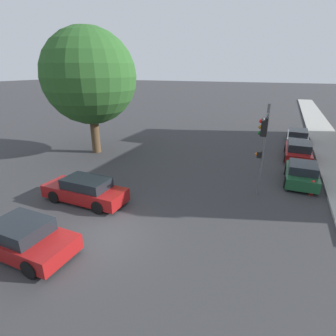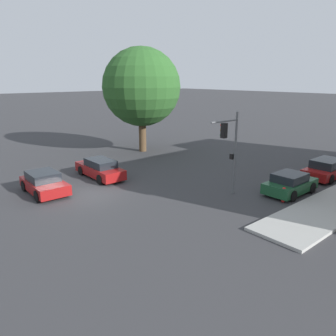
{
  "view_description": "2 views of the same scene",
  "coord_description": "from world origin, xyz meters",
  "px_view_note": "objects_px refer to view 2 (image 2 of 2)",
  "views": [
    {
      "loc": [
        6.53,
        -7.8,
        6.96
      ],
      "look_at": [
        0.93,
        5.19,
        1.59
      ],
      "focal_mm": 28.0,
      "sensor_mm": 36.0,
      "label": 1
    },
    {
      "loc": [
        18.33,
        -9.03,
        7.25
      ],
      "look_at": [
        1.52,
        5.35,
        1.12
      ],
      "focal_mm": 35.0,
      "sensor_mm": 36.0,
      "label": 2
    }
  ],
  "objects_px": {
    "parked_car_1": "(327,169)",
    "fire_hydrant": "(284,194)",
    "street_tree": "(142,87)",
    "crossing_car_0": "(100,169)",
    "traffic_signal": "(229,142)",
    "crossing_car_1": "(44,183)",
    "parked_car_0": "(290,184)"
  },
  "relations": [
    {
      "from": "parked_car_0",
      "to": "crossing_car_0",
      "type": "bearing_deg",
      "value": 124.14
    },
    {
      "from": "traffic_signal",
      "to": "crossing_car_1",
      "type": "height_order",
      "value": "traffic_signal"
    },
    {
      "from": "street_tree",
      "to": "crossing_car_1",
      "type": "xyz_separation_m",
      "value": [
        6.02,
        -12.3,
        -5.67
      ]
    },
    {
      "from": "parked_car_0",
      "to": "fire_hydrant",
      "type": "height_order",
      "value": "parked_car_0"
    },
    {
      "from": "crossing_car_0",
      "to": "parked_car_0",
      "type": "relative_size",
      "value": 1.23
    },
    {
      "from": "parked_car_0",
      "to": "fire_hydrant",
      "type": "bearing_deg",
      "value": -162.06
    },
    {
      "from": "street_tree",
      "to": "parked_car_1",
      "type": "relative_size",
      "value": 2.17
    },
    {
      "from": "traffic_signal",
      "to": "fire_hydrant",
      "type": "relative_size",
      "value": 5.72
    },
    {
      "from": "parked_car_0",
      "to": "fire_hydrant",
      "type": "relative_size",
      "value": 4.2
    },
    {
      "from": "fire_hydrant",
      "to": "parked_car_1",
      "type": "bearing_deg",
      "value": 94.75
    },
    {
      "from": "street_tree",
      "to": "crossing_car_1",
      "type": "height_order",
      "value": "street_tree"
    },
    {
      "from": "traffic_signal",
      "to": "parked_car_0",
      "type": "xyz_separation_m",
      "value": [
        2.44,
        3.29,
        -2.75
      ]
    },
    {
      "from": "street_tree",
      "to": "traffic_signal",
      "type": "xyz_separation_m",
      "value": [
        13.98,
        -3.62,
        -2.92
      ]
    },
    {
      "from": "parked_car_1",
      "to": "crossing_car_0",
      "type": "bearing_deg",
      "value": 139.1
    },
    {
      "from": "fire_hydrant",
      "to": "traffic_signal",
      "type": "bearing_deg",
      "value": -150.84
    },
    {
      "from": "street_tree",
      "to": "fire_hydrant",
      "type": "xyz_separation_m",
      "value": [
        16.95,
        -1.96,
        -5.85
      ]
    },
    {
      "from": "crossing_car_0",
      "to": "parked_car_0",
      "type": "distance_m",
      "value": 13.4
    },
    {
      "from": "crossing_car_0",
      "to": "crossing_car_1",
      "type": "relative_size",
      "value": 1.17
    },
    {
      "from": "crossing_car_1",
      "to": "traffic_signal",
      "type": "bearing_deg",
      "value": 48.22
    },
    {
      "from": "street_tree",
      "to": "fire_hydrant",
      "type": "distance_m",
      "value": 18.04
    },
    {
      "from": "crossing_car_1",
      "to": "parked_car_1",
      "type": "relative_size",
      "value": 0.87
    },
    {
      "from": "parked_car_1",
      "to": "fire_hydrant",
      "type": "xyz_separation_m",
      "value": [
        0.58,
        -7.03,
        -0.19
      ]
    },
    {
      "from": "crossing_car_0",
      "to": "fire_hydrant",
      "type": "height_order",
      "value": "crossing_car_0"
    },
    {
      "from": "crossing_car_0",
      "to": "fire_hydrant",
      "type": "xyz_separation_m",
      "value": [
        11.61,
        5.9,
        -0.19
      ]
    },
    {
      "from": "crossing_car_1",
      "to": "parked_car_0",
      "type": "relative_size",
      "value": 1.06
    },
    {
      "from": "parked_car_0",
      "to": "parked_car_1",
      "type": "relative_size",
      "value": 0.83
    },
    {
      "from": "traffic_signal",
      "to": "fire_hydrant",
      "type": "distance_m",
      "value": 4.49
    },
    {
      "from": "parked_car_1",
      "to": "fire_hydrant",
      "type": "bearing_deg",
      "value": -175.68
    },
    {
      "from": "crossing_car_0",
      "to": "fire_hydrant",
      "type": "bearing_deg",
      "value": -152.79
    },
    {
      "from": "parked_car_1",
      "to": "traffic_signal",
      "type": "bearing_deg",
      "value": 164.19
    },
    {
      "from": "traffic_signal",
      "to": "crossing_car_0",
      "type": "xyz_separation_m",
      "value": [
        -8.64,
        -4.24,
        -2.73
      ]
    },
    {
      "from": "street_tree",
      "to": "crossing_car_0",
      "type": "distance_m",
      "value": 11.06
    }
  ]
}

